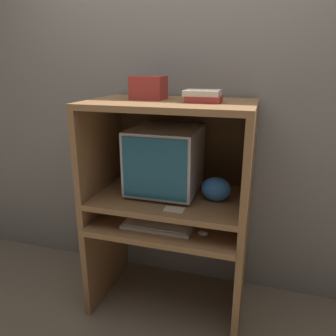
# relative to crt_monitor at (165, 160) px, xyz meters

# --- Properties ---
(ground_plane) EXTENTS (12.00, 12.00, 0.00)m
(ground_plane) POSITION_rel_crt_monitor_xyz_m (0.05, -0.36, -1.03)
(ground_plane) COLOR #756651
(wall_back) EXTENTS (6.00, 0.06, 2.60)m
(wall_back) POSITION_rel_crt_monitor_xyz_m (0.05, 0.33, 0.27)
(wall_back) COLOR gray
(wall_back) RESTS_ON ground_plane
(desk_base) EXTENTS (1.00, 0.66, 0.66)m
(desk_base) POSITION_rel_crt_monitor_xyz_m (0.05, -0.09, -0.62)
(desk_base) COLOR brown
(desk_base) RESTS_ON ground_plane
(desk_monitor_shelf) EXTENTS (1.00, 0.63, 0.16)m
(desk_monitor_shelf) POSITION_rel_crt_monitor_xyz_m (0.05, -0.05, -0.25)
(desk_monitor_shelf) COLOR brown
(desk_monitor_shelf) RESTS_ON desk_base
(hutch_upper) EXTENTS (1.00, 0.63, 0.60)m
(hutch_upper) POSITION_rel_crt_monitor_xyz_m (0.05, -0.01, 0.18)
(hutch_upper) COLOR brown
(hutch_upper) RESTS_ON desk_monitor_shelf
(crt_monitor) EXTENTS (0.43, 0.45, 0.42)m
(crt_monitor) POSITION_rel_crt_monitor_xyz_m (0.00, 0.00, 0.00)
(crt_monitor) COLOR #B2B2B7
(crt_monitor) RESTS_ON desk_monitor_shelf
(keyboard) EXTENTS (0.43, 0.14, 0.03)m
(keyboard) POSITION_rel_crt_monitor_xyz_m (0.02, -0.23, -0.36)
(keyboard) COLOR beige
(keyboard) RESTS_ON desk_base
(mouse) EXTENTS (0.06, 0.04, 0.03)m
(mouse) POSITION_rel_crt_monitor_xyz_m (0.30, -0.23, -0.36)
(mouse) COLOR #B7B7B7
(mouse) RESTS_ON desk_base
(snack_bag) EXTENTS (0.18, 0.14, 0.15)m
(snack_bag) POSITION_rel_crt_monitor_xyz_m (0.34, -0.05, -0.14)
(snack_bag) COLOR #336BB7
(snack_bag) RESTS_ON desk_monitor_shelf
(book_stack) EXTENTS (0.21, 0.16, 0.07)m
(book_stack) POSITION_rel_crt_monitor_xyz_m (0.25, -0.06, 0.41)
(book_stack) COLOR maroon
(book_stack) RESTS_ON hutch_upper
(paper_card) EXTENTS (0.12, 0.08, 0.00)m
(paper_card) POSITION_rel_crt_monitor_xyz_m (0.14, -0.26, -0.22)
(paper_card) COLOR #CCB28C
(paper_card) RESTS_ON desk_monitor_shelf
(storage_box) EXTENTS (0.20, 0.17, 0.14)m
(storage_box) POSITION_rel_crt_monitor_xyz_m (-0.11, 0.00, 0.45)
(storage_box) COLOR maroon
(storage_box) RESTS_ON hutch_upper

